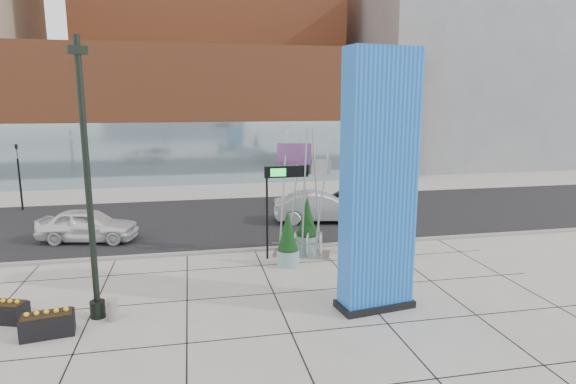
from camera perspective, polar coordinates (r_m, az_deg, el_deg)
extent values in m
plane|color=#9E9991|center=(18.12, -5.42, -10.93)|extent=(160.00, 160.00, 0.00)
cube|color=black|center=(27.62, -7.68, -3.29)|extent=(80.00, 12.00, 0.02)
cube|color=gray|center=(21.85, -6.57, -6.94)|extent=(80.00, 0.30, 0.12)
cube|color=#9A4E2C|center=(43.84, -8.12, 9.16)|extent=(34.00, 10.00, 11.00)
cube|color=#8CA5B2|center=(39.26, -7.56, 4.60)|extent=(34.00, 0.60, 5.00)
cube|color=slate|center=(56.12, 18.50, 12.64)|extent=(20.00, 18.00, 18.00)
cube|color=blue|center=(15.33, 10.70, 1.01)|extent=(2.41, 1.27, 8.28)
cube|color=black|center=(16.49, 10.20, -12.90)|extent=(2.63, 1.48, 0.23)
cylinder|color=black|center=(15.51, -22.63, 0.94)|extent=(0.19, 0.19, 8.53)
cylinder|color=black|center=(16.61, -21.61, -12.77)|extent=(0.47, 0.47, 0.53)
cube|color=black|center=(15.38, -23.71, 15.16)|extent=(0.58, 0.42, 0.23)
cube|color=#B8BABD|center=(21.35, 1.62, -7.37)|extent=(2.72, 1.96, 0.07)
cylinder|color=#B8BABD|center=(20.28, -0.35, -0.29)|extent=(0.10, 0.10, 5.58)
cylinder|color=#B8BABD|center=(20.74, 0.65, -0.03)|extent=(0.10, 0.10, 5.58)
cylinder|color=#B8BABD|center=(20.58, 2.03, -0.13)|extent=(0.10, 0.10, 5.58)
cylinder|color=#B8BABD|center=(21.02, 3.15, 0.09)|extent=(0.10, 0.10, 5.58)
cylinder|color=#B8BABD|center=(20.61, 4.25, -0.13)|extent=(0.10, 0.10, 5.58)
torus|color=#B8BABD|center=(20.93, -0.55, -6.31)|extent=(0.40, 0.99, 1.02)
torus|color=#B8BABD|center=(21.24, 0.82, -6.04)|extent=(0.40, 0.99, 1.02)
torus|color=#B8BABD|center=(21.16, 2.44, -6.12)|extent=(0.40, 0.99, 1.02)
torus|color=#B8BABD|center=(21.50, 3.74, -5.86)|extent=(0.40, 0.99, 1.02)
cube|color=red|center=(20.33, 0.76, 4.52)|extent=(1.42, 0.42, 0.89)
cube|color=#B8BABD|center=(20.74, 3.41, 3.07)|extent=(1.04, 0.51, 0.67)
cylinder|color=gray|center=(16.20, -20.06, -12.98)|extent=(0.35, 0.35, 0.68)
cylinder|color=black|center=(20.34, -2.50, -2.64)|extent=(0.09, 0.09, 3.94)
cube|color=black|center=(20.15, -0.17, 2.40)|extent=(1.88, 0.22, 0.47)
cube|color=#19D833|center=(19.98, -1.17, 2.33)|extent=(0.66, 0.04, 0.33)
cylinder|color=#82AFA8|center=(21.63, 10.47, -6.34)|extent=(1.10, 1.10, 0.77)
cylinder|color=black|center=(21.52, 10.51, -5.36)|extent=(1.01, 1.01, 0.07)
cone|color=black|center=(21.27, 10.60, -2.80)|extent=(0.99, 0.99, 1.98)
cylinder|color=#82AFA8|center=(21.90, 2.25, -6.04)|extent=(1.00, 1.00, 0.70)
cylinder|color=black|center=(21.80, 2.26, -5.15)|extent=(0.92, 0.92, 0.06)
cone|color=black|center=(21.57, 2.28, -2.85)|extent=(0.90, 0.90, 1.80)
cylinder|color=#82AFA8|center=(19.97, -0.01, -7.79)|extent=(0.93, 0.93, 0.65)
cylinder|color=black|center=(19.87, -0.01, -6.89)|extent=(0.86, 0.86, 0.06)
cone|color=black|center=(19.63, -0.01, -4.56)|extent=(0.84, 0.84, 1.68)
cube|color=black|center=(17.57, -30.59, -12.18)|extent=(1.47, 1.07, 0.57)
cube|color=black|center=(17.46, -30.68, -11.26)|extent=(1.35, 0.95, 0.06)
cube|color=black|center=(16.00, -26.59, -13.94)|extent=(1.53, 0.94, 0.62)
cube|color=black|center=(15.87, -26.69, -12.86)|extent=(1.41, 0.82, 0.06)
imported|color=white|center=(25.06, -22.63, -3.67)|extent=(4.92, 2.80, 1.58)
imported|color=#B1B3B9|center=(26.84, 3.78, -1.82)|extent=(5.26, 2.45, 1.67)
imported|color=black|center=(29.89, 7.01, -0.94)|extent=(4.53, 1.99, 1.29)
cylinder|color=black|center=(33.76, -29.16, 0.76)|extent=(0.12, 0.12, 3.20)
imported|color=black|center=(33.51, -29.48, 4.21)|extent=(0.15, 0.18, 0.90)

